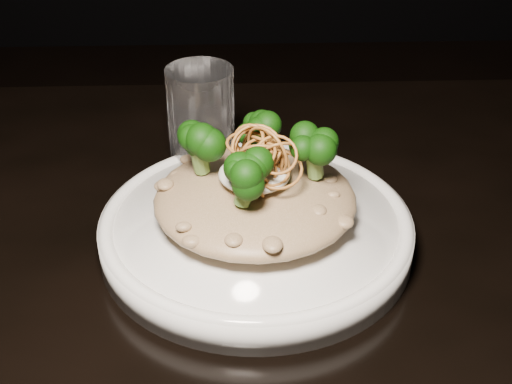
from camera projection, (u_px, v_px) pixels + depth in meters
The scene contains 7 objects.
table at pixel (337, 357), 0.62m from camera, with size 1.10×0.80×0.75m.
plate at pixel (256, 232), 0.62m from camera, with size 0.27×0.27×0.03m, color white.
risotto at pixel (255, 199), 0.60m from camera, with size 0.17×0.17×0.04m, color brown.
broccoli at pixel (257, 157), 0.58m from camera, with size 0.12×0.12×0.04m, color black, non-canonical shape.
cheese at pixel (254, 174), 0.58m from camera, with size 0.06×0.06×0.02m, color white.
shallots at pixel (262, 147), 0.57m from camera, with size 0.06×0.06×0.04m, color brown, non-canonical shape.
drinking_glass at pixel (201, 124), 0.69m from camera, with size 0.06×0.06×0.11m, color white.
Camera 1 is at (-0.09, -0.44, 1.13)m, focal length 50.00 mm.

